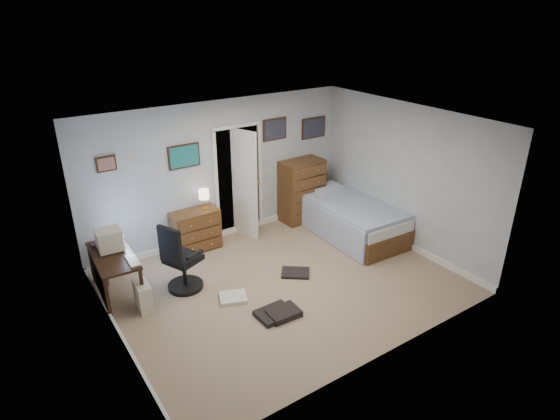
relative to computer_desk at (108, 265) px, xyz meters
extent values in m
cube|color=tan|center=(2.28, -1.13, -0.53)|extent=(5.00, 4.00, 0.02)
cube|color=black|center=(0.08, 0.00, 0.14)|extent=(0.60, 1.20, 0.04)
cube|color=black|center=(-0.18, -0.54, -0.20)|extent=(0.05, 0.05, 0.64)
cube|color=black|center=(0.28, -0.57, -0.20)|extent=(0.05, 0.05, 0.64)
cube|color=black|center=(-0.12, 0.56, -0.20)|extent=(0.05, 0.05, 0.64)
cube|color=black|center=(0.34, 0.53, -0.20)|extent=(0.05, 0.05, 0.64)
cube|color=black|center=(-0.17, 0.01, -0.16)|extent=(0.09, 1.08, 0.45)
cube|color=beige|center=(0.10, 0.15, 0.33)|extent=(0.36, 0.34, 0.31)
cube|color=#8CB2F2|center=(0.28, 0.14, 0.33)|extent=(0.02, 0.25, 0.20)
cube|color=beige|center=(0.10, 0.15, 0.16)|extent=(0.24, 0.24, 0.02)
cube|color=beige|center=(0.26, -0.35, 0.17)|extent=(0.15, 0.37, 0.02)
cube|color=beige|center=(0.28, -0.55, -0.32)|extent=(0.20, 0.39, 0.41)
cube|color=black|center=(0.37, -0.56, -0.32)|extent=(0.02, 0.27, 0.32)
cylinder|color=black|center=(0.98, -0.39, -0.49)|extent=(0.70, 0.70, 0.06)
cylinder|color=black|center=(0.98, -0.39, -0.26)|extent=(0.08, 0.08, 0.41)
cube|color=black|center=(0.98, -0.39, -0.02)|extent=(0.59, 0.59, 0.08)
cube|color=black|center=(0.77, -0.48, 0.30)|extent=(0.22, 0.40, 0.56)
cube|color=black|center=(1.08, -0.62, 0.13)|extent=(0.30, 0.17, 0.04)
cube|color=black|center=(0.88, -0.17, 0.13)|extent=(0.30, 0.17, 0.04)
cube|color=maroon|center=(-0.04, 0.39, -0.16)|extent=(0.15, 0.15, 0.72)
cube|color=brown|center=(1.64, 0.64, -0.16)|extent=(0.82, 0.42, 0.72)
cylinder|color=gold|center=(1.84, 0.64, 0.21)|extent=(0.11, 0.11, 0.02)
cylinder|color=gold|center=(1.84, 0.64, 0.32)|extent=(0.02, 0.02, 0.22)
cylinder|color=beige|center=(1.84, 0.64, 0.47)|extent=(0.18, 0.18, 0.16)
cube|color=black|center=(2.63, 1.17, 0.48)|extent=(0.90, 0.60, 2.00)
cube|color=white|center=(2.18, 0.84, 0.48)|extent=(0.06, 0.05, 2.00)
cube|color=white|center=(3.08, 0.84, 0.48)|extent=(0.06, 0.05, 2.00)
cube|color=white|center=(2.63, 0.84, 1.50)|extent=(0.96, 0.05, 0.06)
cube|color=white|center=(2.59, 0.73, 0.48)|extent=(0.31, 0.77, 2.00)
sphere|color=gold|center=(2.90, 0.58, 0.48)|extent=(0.06, 0.06, 0.06)
cube|color=brown|center=(3.91, 0.62, 0.09)|extent=(0.85, 0.52, 1.22)
cube|color=brown|center=(4.08, 0.74, -0.08)|extent=(0.99, 0.31, 0.88)
cube|color=black|center=(4.09, 0.67, 0.08)|extent=(0.90, 0.16, 0.29)
cube|color=maroon|center=(4.09, 0.67, 0.04)|extent=(0.78, 0.17, 0.21)
cube|color=brown|center=(4.28, -0.43, -0.33)|extent=(1.14, 2.17, 0.37)
cube|color=white|center=(4.28, -0.43, -0.05)|extent=(1.10, 2.13, 0.19)
cube|color=#53699B|center=(4.28, -0.54, 0.07)|extent=(1.20, 1.85, 0.11)
cube|color=#53699B|center=(3.71, -0.52, -0.22)|extent=(0.11, 1.81, 0.58)
cube|color=#7988C1|center=(4.31, 0.37, 0.11)|extent=(0.60, 0.43, 0.14)
cube|color=#331E11|center=(0.38, 0.85, 1.23)|extent=(0.30, 0.03, 0.24)
cube|color=#9C6155|center=(0.38, 0.83, 1.23)|extent=(0.25, 0.01, 0.19)
cube|color=#331E11|center=(1.63, 0.85, 1.13)|extent=(0.55, 0.03, 0.40)
cube|color=#0B4652|center=(1.63, 0.83, 1.13)|extent=(0.50, 0.01, 0.35)
cube|color=#331E11|center=(3.43, 0.85, 1.33)|extent=(0.50, 0.03, 0.40)
cube|color=black|center=(3.43, 0.83, 1.33)|extent=(0.45, 0.01, 0.35)
cube|color=#331E11|center=(4.33, 0.85, 1.23)|extent=(0.55, 0.03, 0.40)
cube|color=black|center=(4.33, 0.83, 1.23)|extent=(0.50, 0.01, 0.35)
cube|color=black|center=(2.59, -1.01, -0.50)|extent=(0.55, 0.53, 0.04)
cube|color=black|center=(1.82, -1.80, -0.48)|extent=(0.45, 0.35, 0.09)
cube|color=silver|center=(1.43, -1.07, -0.49)|extent=(0.48, 0.45, 0.06)
cube|color=black|center=(1.72, -1.73, -0.49)|extent=(0.50, 0.40, 0.07)
camera|label=1|loc=(-1.20, -6.19, 3.46)|focal=30.00mm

